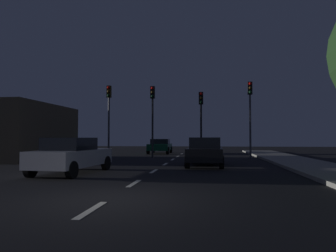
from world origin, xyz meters
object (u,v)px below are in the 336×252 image
(traffic_signal_center_left, at_px, (153,108))
(traffic_signal_far_right, at_px, (250,105))
(traffic_signal_far_left, at_px, (109,107))
(traffic_signal_center_right, at_px, (201,112))
(car_oncoming_far, at_px, (160,146))
(car_stopped_ahead, at_px, (205,151))
(car_adjacent_lane, at_px, (72,155))

(traffic_signal_center_left, relative_size, traffic_signal_far_right, 0.97)
(traffic_signal_far_left, height_order, traffic_signal_center_left, traffic_signal_far_left)
(traffic_signal_center_right, distance_m, car_oncoming_far, 8.08)
(traffic_signal_center_left, distance_m, car_oncoming_far, 7.17)
(traffic_signal_far_right, relative_size, car_stopped_ahead, 1.21)
(car_oncoming_far, bearing_deg, traffic_signal_center_left, -86.35)
(traffic_signal_center_right, xyz_separation_m, car_oncoming_far, (-3.97, 6.52, -2.65))
(traffic_signal_far_right, bearing_deg, car_oncoming_far, 138.76)
(traffic_signal_far_left, xyz_separation_m, traffic_signal_center_right, (6.87, -0.00, -0.38))
(car_adjacent_lane, xyz_separation_m, car_oncoming_far, (1.13, 16.98, -0.05))
(car_stopped_ahead, height_order, car_oncoming_far, car_stopped_ahead)
(traffic_signal_center_right, bearing_deg, car_stopped_ahead, -86.73)
(traffic_signal_far_left, distance_m, car_oncoming_far, 7.75)
(car_stopped_ahead, bearing_deg, traffic_signal_far_left, 139.56)
(traffic_signal_far_left, relative_size, traffic_signal_far_right, 0.99)
(car_stopped_ahead, bearing_deg, traffic_signal_center_left, 122.38)
(car_stopped_ahead, bearing_deg, car_adjacent_lane, -141.68)
(traffic_signal_center_left, bearing_deg, traffic_signal_far_right, 0.00)
(car_adjacent_lane, bearing_deg, car_oncoming_far, 86.20)
(traffic_signal_far_right, relative_size, car_adjacent_lane, 1.24)
(traffic_signal_center_right, height_order, car_stopped_ahead, traffic_signal_center_right)
(traffic_signal_far_left, xyz_separation_m, traffic_signal_far_right, (10.34, 0.00, 0.04))
(traffic_signal_far_right, xyz_separation_m, car_stopped_ahead, (-3.11, -6.16, -3.03))
(traffic_signal_far_right, bearing_deg, car_adjacent_lane, -129.29)
(traffic_signal_far_left, bearing_deg, car_adjacent_lane, -80.36)
(traffic_signal_center_right, bearing_deg, traffic_signal_center_left, 179.98)
(traffic_signal_center_right, height_order, car_oncoming_far, traffic_signal_center_right)
(traffic_signal_center_right, bearing_deg, traffic_signal_far_right, 0.02)
(traffic_signal_far_left, xyz_separation_m, traffic_signal_center_left, (3.32, -0.00, -0.07))
(traffic_signal_far_left, distance_m, traffic_signal_far_right, 10.34)
(traffic_signal_far_right, bearing_deg, car_stopped_ahead, -116.82)
(traffic_signal_center_right, height_order, traffic_signal_far_right, traffic_signal_far_right)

